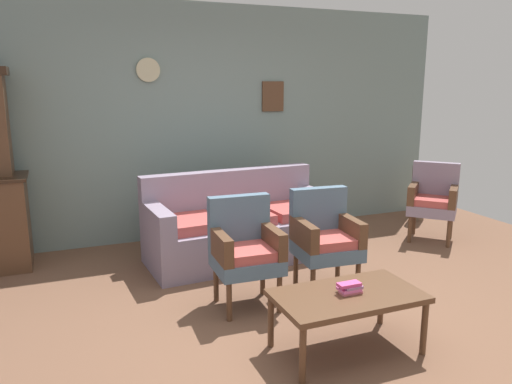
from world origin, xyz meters
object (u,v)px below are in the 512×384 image
Objects in this scene: wingback_chair_by_fireplace at (433,198)px; armchair_row_middle at (325,236)px; floral_couch at (240,228)px; floor_vase_by_wall at (418,193)px; book_stack_on_table at (350,288)px; armchair_near_cabinet at (245,247)px; coffee_table at (347,299)px.

armchair_row_middle is at bearing -157.02° from wingback_chair_by_fireplace.
floor_vase_by_wall is (2.74, 0.51, 0.04)m from floral_couch.
armchair_row_middle is 2.81m from floor_vase_by_wall.
book_stack_on_table is at bearing -136.70° from floor_vase_by_wall.
armchair_near_cabinet and wingback_chair_by_fireplace have the same top height.
armchair_near_cabinet is 3.47m from floor_vase_by_wall.
armchair_near_cabinet is 0.90× the size of coffee_table.
armchair_near_cabinet reaches higher than book_stack_on_table.
floral_couch and armchair_row_middle have the same top height.
floral_couch is 2.79m from floor_vase_by_wall.
book_stack_on_table reaches higher than coffee_table.
book_stack_on_table is (0.40, -0.94, -0.04)m from armchair_near_cabinet.
armchair_row_middle is at bearing 1.98° from armchair_near_cabinet.
armchair_row_middle is 1.00× the size of wingback_chair_by_fireplace.
armchair_row_middle and wingback_chair_by_fireplace have the same top height.
coffee_table is (-0.37, -0.97, -0.12)m from armchair_row_middle.
armchair_near_cabinet is at bearing -107.97° from floral_couch.
floor_vase_by_wall is (0.42, 0.75, -0.13)m from wingback_chair_by_fireplace.
floral_couch is 1.14m from armchair_row_middle.
armchair_row_middle is at bearing 69.68° from book_stack_on_table.
book_stack_on_table is (0.01, -0.00, 0.08)m from coffee_table.
coffee_table is (0.39, -0.94, -0.12)m from armchair_near_cabinet.
wingback_chair_by_fireplace reaches higher than book_stack_on_table.
coffee_table is at bearing -67.75° from armchair_near_cabinet.
floral_couch is 11.80× the size of book_stack_on_table.
floor_vase_by_wall is (2.69, 2.53, -0.09)m from book_stack_on_table.
armchair_row_middle is 0.90× the size of coffee_table.
armchair_row_middle reaches higher than floor_vase_by_wall.
armchair_near_cabinet is 1.22× the size of floor_vase_by_wall.
wingback_chair_by_fireplace is 0.90× the size of coffee_table.
armchair_near_cabinet is at bearing -178.02° from armchair_row_middle.
floor_vase_by_wall is at bearing 60.68° from wingback_chair_by_fireplace.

